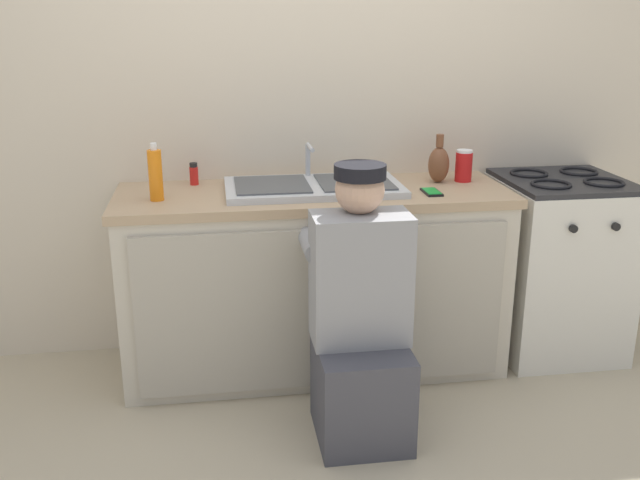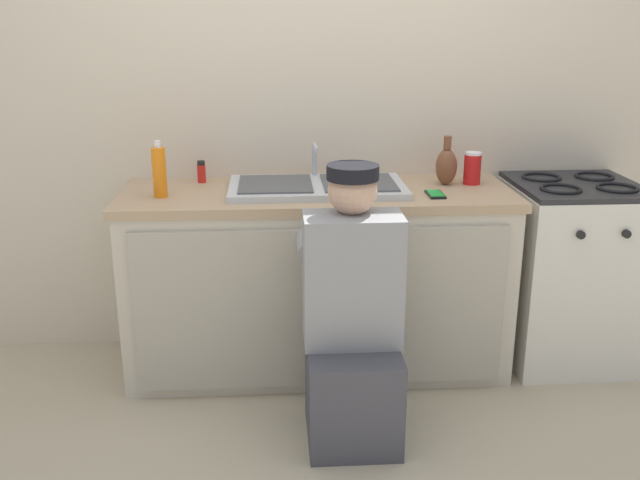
% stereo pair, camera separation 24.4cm
% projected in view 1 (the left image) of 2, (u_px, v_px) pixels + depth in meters
% --- Properties ---
extents(ground_plane, '(12.00, 12.00, 0.00)m').
position_uv_depth(ground_plane, '(323.00, 392.00, 3.24)').
color(ground_plane, tan).
extents(back_wall, '(6.00, 0.10, 2.50)m').
position_uv_depth(back_wall, '(303.00, 98.00, 3.47)').
color(back_wall, beige).
rests_on(back_wall, ground_plane).
extents(counter_cabinet, '(1.76, 0.62, 0.83)m').
position_uv_depth(counter_cabinet, '(314.00, 284.00, 3.39)').
color(counter_cabinet, beige).
rests_on(counter_cabinet, ground_plane).
extents(countertop, '(1.80, 0.62, 0.04)m').
position_uv_depth(countertop, '(314.00, 195.00, 3.26)').
color(countertop, tan).
rests_on(countertop, counter_cabinet).
extents(sink_double_basin, '(0.80, 0.44, 0.19)m').
position_uv_depth(sink_double_basin, '(313.00, 186.00, 3.25)').
color(sink_double_basin, silver).
rests_on(sink_double_basin, countertop).
extents(stove_range, '(0.58, 0.62, 0.90)m').
position_uv_depth(stove_range, '(556.00, 265.00, 3.56)').
color(stove_range, silver).
rests_on(stove_range, ground_plane).
extents(plumber_person, '(0.42, 0.61, 1.10)m').
position_uv_depth(plumber_person, '(361.00, 328.00, 2.81)').
color(plumber_person, '#3F3F47').
rests_on(plumber_person, ground_plane).
extents(soda_cup_red, '(0.08, 0.08, 0.15)m').
position_uv_depth(soda_cup_red, '(464.00, 166.00, 3.41)').
color(soda_cup_red, red).
rests_on(soda_cup_red, countertop).
extents(vase_decorative, '(0.10, 0.10, 0.23)m').
position_uv_depth(vase_decorative, '(439.00, 164.00, 3.39)').
color(vase_decorative, brown).
rests_on(vase_decorative, countertop).
extents(soap_bottle_orange, '(0.06, 0.06, 0.25)m').
position_uv_depth(soap_bottle_orange, '(155.00, 175.00, 3.05)').
color(soap_bottle_orange, orange).
rests_on(soap_bottle_orange, countertop).
extents(cell_phone, '(0.07, 0.14, 0.01)m').
position_uv_depth(cell_phone, '(432.00, 192.00, 3.21)').
color(cell_phone, black).
rests_on(cell_phone, countertop).
extents(spice_bottle_red, '(0.04, 0.04, 0.10)m').
position_uv_depth(spice_bottle_red, '(194.00, 174.00, 3.35)').
color(spice_bottle_red, red).
rests_on(spice_bottle_red, countertop).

